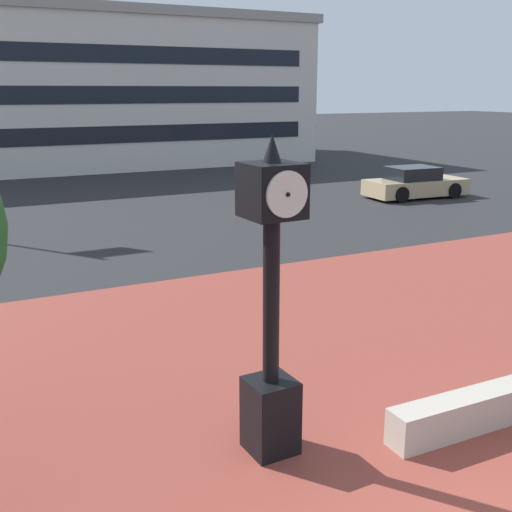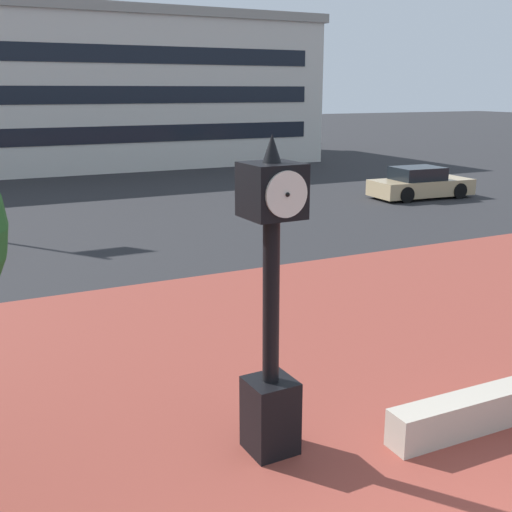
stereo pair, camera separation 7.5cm
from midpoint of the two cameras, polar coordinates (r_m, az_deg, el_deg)
plaza_brick_paving at (r=8.63m, az=7.19°, el=-15.44°), size 44.00×14.90×0.01m
planter_wall at (r=9.19m, az=20.75°, el=-12.63°), size 3.20×0.44×0.50m
street_clock at (r=7.42m, az=1.65°, el=-5.19°), size 0.63×0.73×3.87m
car_street_far at (r=27.09m, az=14.67°, el=6.31°), size 4.32×2.04×1.28m
civic_building at (r=41.01m, az=-15.17°, el=14.29°), size 26.36×13.35×8.67m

